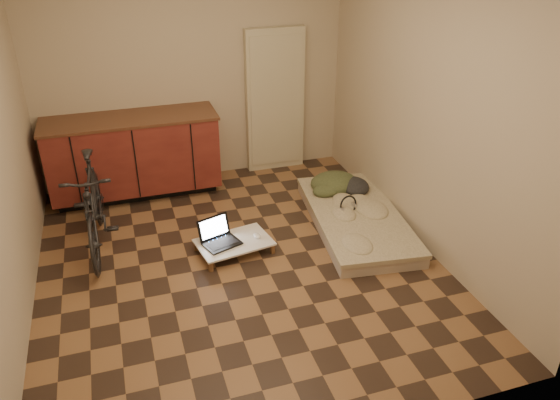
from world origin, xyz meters
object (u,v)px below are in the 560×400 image
object	(u,v)px
bicycle	(93,201)
futon	(356,218)
lap_desk	(234,243)
laptop	(219,238)

from	to	relation	value
bicycle	futon	xyz separation A→B (m)	(2.50, -0.39, -0.41)
futon	lap_desk	world-z (taller)	futon
futon	lap_desk	distance (m)	1.30
lap_desk	laptop	world-z (taller)	laptop
bicycle	futon	distance (m)	2.56
futon	lap_desk	bearing A→B (deg)	-168.43
laptop	lap_desk	bearing A→B (deg)	-33.52
futon	bicycle	bearing A→B (deg)	178.29
lap_desk	laptop	distance (m)	0.15
futon	lap_desk	size ratio (longest dim) A/B	2.49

